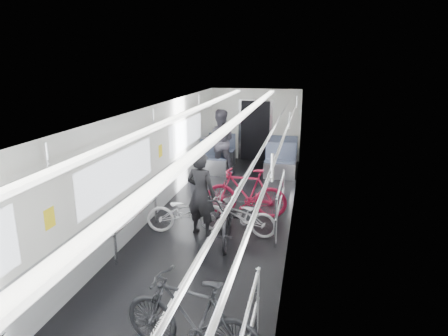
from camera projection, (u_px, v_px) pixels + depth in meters
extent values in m
cube|color=black|center=(201.00, 253.00, 7.14)|extent=(3.00, 14.00, 0.01)
cube|color=white|center=(199.00, 119.00, 6.50)|extent=(3.00, 14.00, 0.02)
cube|color=silver|center=(119.00, 184.00, 7.13)|extent=(0.02, 14.00, 2.40)
cube|color=silver|center=(288.00, 195.00, 6.52)|extent=(0.02, 14.00, 2.40)
cube|color=silver|center=(255.00, 125.00, 13.42)|extent=(3.00, 0.02, 2.40)
cube|color=white|center=(201.00, 252.00, 7.14)|extent=(0.08, 13.80, 0.01)
cube|color=gray|center=(123.00, 223.00, 7.32)|extent=(0.01, 13.90, 0.90)
cube|color=gray|center=(284.00, 237.00, 6.72)|extent=(0.01, 13.90, 0.90)
cube|color=white|center=(120.00, 173.00, 7.07)|extent=(0.01, 10.80, 0.75)
cube|color=white|center=(287.00, 184.00, 6.47)|extent=(0.01, 10.80, 0.75)
cube|color=white|center=(167.00, 122.00, 6.63)|extent=(0.14, 13.40, 0.05)
cube|color=white|center=(232.00, 124.00, 6.41)|extent=(0.14, 13.40, 0.05)
cube|color=black|center=(255.00, 131.00, 13.41)|extent=(0.95, 0.10, 2.00)
imported|color=silver|center=(187.00, 211.00, 7.95)|extent=(1.67, 0.99, 0.83)
imported|color=black|center=(192.00, 318.00, 4.51)|extent=(1.81, 0.81, 1.05)
imported|color=#A4A3A8|center=(238.00, 216.00, 7.78)|extent=(1.58, 0.73, 0.80)
imported|color=maroon|center=(246.00, 193.00, 8.68)|extent=(1.80, 0.52, 1.08)
imported|color=black|center=(228.00, 215.00, 7.59)|extent=(0.87, 1.89, 0.96)
imported|color=black|center=(201.00, 194.00, 7.70)|extent=(0.69, 0.54, 1.66)
imported|color=#2F2D35|center=(220.00, 142.00, 11.85)|extent=(1.08, 0.92, 1.93)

